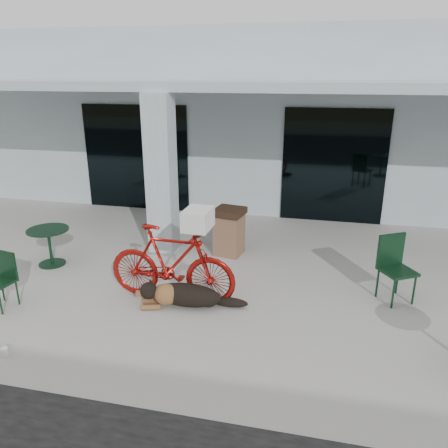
% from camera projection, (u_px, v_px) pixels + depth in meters
% --- Properties ---
extents(ground, '(80.00, 80.00, 0.00)m').
position_uv_depth(ground, '(207.00, 316.00, 6.54)').
color(ground, '#A6A49D').
rests_on(ground, ground).
extents(building, '(22.00, 7.00, 4.50)m').
position_uv_depth(building, '(275.00, 113.00, 13.63)').
color(building, silver).
rests_on(building, ground).
extents(storefront_glass_left, '(2.80, 0.06, 2.70)m').
position_uv_depth(storefront_glass_left, '(136.00, 158.00, 11.35)').
color(storefront_glass_left, black).
rests_on(storefront_glass_left, ground).
extents(storefront_glass_right, '(2.40, 0.06, 2.70)m').
position_uv_depth(storefront_glass_right, '(333.00, 167.00, 10.31)').
color(storefront_glass_right, black).
rests_on(storefront_glass_right, ground).
extents(column, '(0.50, 0.50, 3.12)m').
position_uv_depth(column, '(161.00, 176.00, 8.46)').
color(column, silver).
rests_on(column, ground).
extents(overhang, '(22.00, 2.80, 0.18)m').
position_uv_depth(overhang, '(250.00, 85.00, 8.80)').
color(overhang, silver).
rests_on(overhang, column).
extents(bicycle, '(2.09, 0.66, 1.25)m').
position_uv_depth(bicycle, '(172.00, 264.00, 6.84)').
color(bicycle, maroon).
rests_on(bicycle, ground).
extents(laundry_basket, '(0.40, 0.53, 0.31)m').
position_uv_depth(laundry_basket, '(198.00, 219.00, 6.48)').
color(laundry_basket, white).
rests_on(laundry_basket, bicycle).
extents(dog, '(1.34, 0.78, 0.42)m').
position_uv_depth(dog, '(187.00, 294.00, 6.77)').
color(dog, black).
rests_on(dog, ground).
extents(cup_near_dog, '(0.12, 0.12, 0.11)m').
position_uv_depth(cup_near_dog, '(5.00, 352.00, 5.62)').
color(cup_near_dog, white).
rests_on(cup_near_dog, ground).
extents(cafe_table_near, '(0.99, 0.99, 0.71)m').
position_uv_depth(cafe_table_near, '(50.00, 247.00, 8.20)').
color(cafe_table_near, '#13361F').
rests_on(cafe_table_near, ground).
extents(cafe_chair_far_a, '(0.68, 0.70, 1.06)m').
position_uv_depth(cafe_chair_far_a, '(398.00, 270.00, 6.83)').
color(cafe_chair_far_a, '#13361F').
rests_on(cafe_chair_far_a, ground).
extents(trash_receptacle, '(0.65, 0.65, 0.95)m').
position_uv_depth(trash_receptacle, '(229.00, 232.00, 8.64)').
color(trash_receptacle, brown).
rests_on(trash_receptacle, ground).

